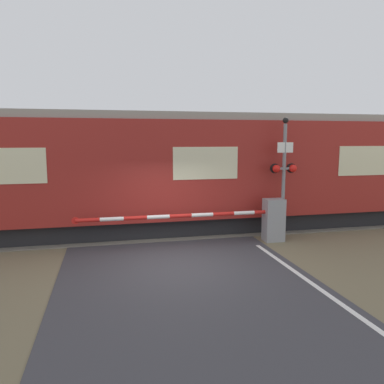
{
  "coord_description": "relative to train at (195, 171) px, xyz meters",
  "views": [
    {
      "loc": [
        -1.68,
        -8.99,
        3.14
      ],
      "look_at": [
        0.86,
        2.04,
        1.52
      ],
      "focal_mm": 35.0,
      "sensor_mm": 36.0,
      "label": 1
    }
  ],
  "objects": [
    {
      "name": "signal_post",
      "position": [
        2.37,
        -2.0,
        0.12
      ],
      "size": [
        0.86,
        0.26,
        3.78
      ],
      "color": "gray",
      "rests_on": "ground_plane"
    },
    {
      "name": "crossing_barrier",
      "position": [
        1.49,
        -2.19,
        -1.32
      ],
      "size": [
        6.25,
        0.44,
        1.31
      ],
      "color": "gray",
      "rests_on": "ground_plane"
    },
    {
      "name": "ground_plane",
      "position": [
        -1.31,
        -3.63,
        -2.03
      ],
      "size": [
        80.0,
        80.0,
        0.0
      ],
      "primitive_type": "plane",
      "color": "#6B6047"
    },
    {
      "name": "track_bed",
      "position": [
        -1.31,
        0.0,
        -2.0
      ],
      "size": [
        36.0,
        3.2,
        0.13
      ],
      "color": "#666056",
      "rests_on": "ground_plane"
    },
    {
      "name": "train",
      "position": [
        0.0,
        0.0,
        0.0
      ],
      "size": [
        20.55,
        2.99,
        3.96
      ],
      "color": "black",
      "rests_on": "ground_plane"
    }
  ]
}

